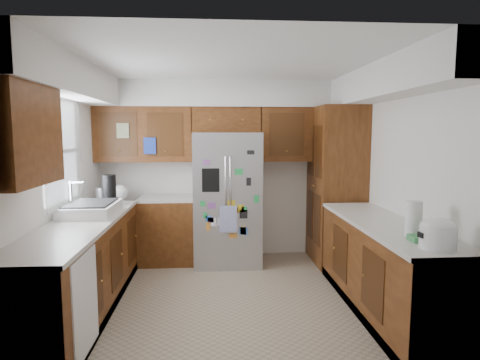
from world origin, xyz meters
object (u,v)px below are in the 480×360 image
at_px(pantry, 336,186).
at_px(paper_towel, 414,219).
at_px(rice_cooker, 438,233).
at_px(fridge, 227,199).

bearing_deg(pantry, paper_towel, -89.93).
bearing_deg(paper_towel, rice_cooker, -90.49).
xyz_separation_m(rice_cooker, paper_towel, (0.00, 0.38, 0.03)).
bearing_deg(rice_cooker, paper_towel, 89.51).
relative_size(pantry, paper_towel, 7.15).
bearing_deg(paper_towel, pantry, 90.07).
relative_size(pantry, fridge, 1.19).
height_order(fridge, rice_cooker, fridge).
bearing_deg(fridge, pantry, -2.06).
height_order(pantry, fridge, pantry).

